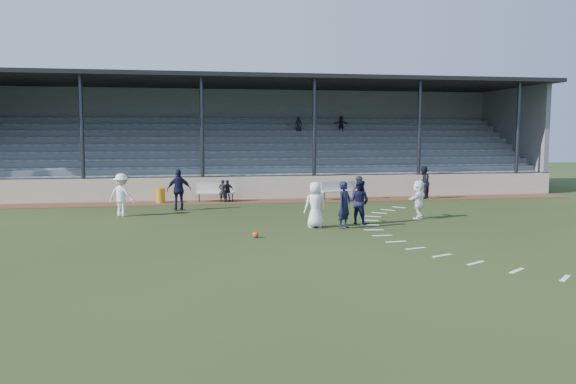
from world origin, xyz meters
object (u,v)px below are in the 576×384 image
object	(u,v)px
bench_left	(216,190)
football	(256,235)
trash_bin	(161,195)
bench_right	(339,189)
player_navy_lead	(344,205)
official	(423,182)
player_white_lead	(315,205)

from	to	relation	value
bench_left	football	size ratio (longest dim) A/B	10.00
bench_left	trash_bin	distance (m)	2.78
bench_left	football	world-z (taller)	bench_left
bench_right	trash_bin	xyz separation A→B (m)	(-9.27, -0.03, -0.20)
player_navy_lead	official	xyz separation A→B (m)	(6.70, 8.48, 0.02)
bench_right	official	distance (m)	4.58
trash_bin	official	xyz separation A→B (m)	(13.80, -0.52, 0.50)
bench_right	football	xyz separation A→B (m)	(-5.60, -10.37, -0.48)
bench_left	football	distance (m)	10.55
bench_right	official	bearing A→B (deg)	-18.31
bench_right	player_white_lead	distance (m)	9.24
football	player_white_lead	size ratio (longest dim) A/B	0.12
bench_left	official	bearing A→B (deg)	1.05
player_white_lead	official	size ratio (longest dim) A/B	0.98
trash_bin	player_white_lead	world-z (taller)	player_white_lead
official	trash_bin	bearing A→B (deg)	-53.65
bench_right	player_navy_lead	bearing A→B (deg)	-114.91
player_white_lead	official	xyz separation A→B (m)	(7.72, 8.13, 0.04)
bench_left	trash_bin	bearing A→B (deg)	-172.12
bench_right	trash_bin	bearing A→B (deg)	168.74
football	player_navy_lead	xyz separation A→B (m)	(3.44, 1.35, 0.77)
bench_left	player_white_lead	world-z (taller)	player_white_lead
trash_bin	player_white_lead	xyz separation A→B (m)	(6.09, -8.64, 0.47)
football	player_navy_lead	size ratio (longest dim) A/B	0.12
player_white_lead	player_navy_lead	world-z (taller)	player_navy_lead
bench_left	player_navy_lead	size ratio (longest dim) A/B	1.16
bench_right	player_white_lead	xyz separation A→B (m)	(-3.18, -8.67, 0.27)
player_navy_lead	official	bearing A→B (deg)	10.92
player_white_lead	player_navy_lead	xyz separation A→B (m)	(1.02, -0.35, 0.02)
bench_left	player_white_lead	xyz separation A→B (m)	(3.31, -8.80, 0.27)
player_navy_lead	player_white_lead	bearing A→B (deg)	120.23
trash_bin	bench_left	bearing A→B (deg)	3.31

